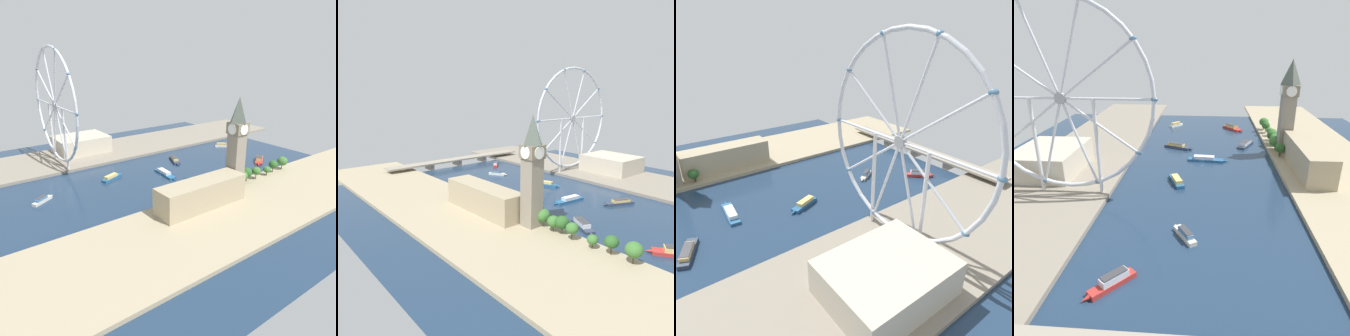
% 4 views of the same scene
% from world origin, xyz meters
% --- Properties ---
extents(ground_plane, '(386.66, 386.66, 0.00)m').
position_xyz_m(ground_plane, '(0.00, 0.00, 0.00)').
color(ground_plane, '#1E334C').
extents(riverbank_left, '(90.00, 520.00, 3.00)m').
position_xyz_m(riverbank_left, '(-108.33, 0.00, 1.50)').
color(riverbank_left, tan).
rests_on(riverbank_left, ground_plane).
extents(riverbank_right, '(90.00, 520.00, 3.00)m').
position_xyz_m(riverbank_right, '(108.33, 0.00, 1.50)').
color(riverbank_right, gray).
rests_on(riverbank_right, ground_plane).
extents(clock_tower, '(15.15, 15.15, 84.46)m').
position_xyz_m(clock_tower, '(-76.62, -29.63, 46.77)').
color(clock_tower, gray).
rests_on(clock_tower, riverbank_left).
extents(parliament_block, '(22.00, 80.99, 22.54)m').
position_xyz_m(parliament_block, '(-85.24, 18.86, 14.27)').
color(parliament_block, tan).
rests_on(parliament_block, riverbank_left).
extents(tree_row_embankment, '(13.18, 107.22, 13.99)m').
position_xyz_m(tree_row_embankment, '(-70.70, -59.33, 11.19)').
color(tree_row_embankment, '#513823').
rests_on(tree_row_embankment, riverbank_left).
extents(ferris_wheel, '(125.03, 3.20, 126.72)m').
position_xyz_m(ferris_wheel, '(90.01, 72.71, 67.67)').
color(ferris_wheel, silver).
rests_on(ferris_wheel, riverbank_right).
extents(riverside_hall, '(48.35, 62.42, 19.67)m').
position_xyz_m(riverside_hall, '(122.16, 34.90, 12.83)').
color(riverside_hall, '#BCB29E').
rests_on(riverside_hall, riverbank_right).
extents(tour_boat_0, '(30.92, 17.19, 5.18)m').
position_xyz_m(tour_boat_0, '(25.77, -40.07, 2.12)').
color(tour_boat_0, '#2D384C').
rests_on(tour_boat_0, ground_plane).
extents(tour_boat_1, '(16.82, 18.82, 5.62)m').
position_xyz_m(tour_boat_1, '(35.43, -129.54, 2.36)').
color(tour_boat_1, white).
rests_on(tour_boat_1, ground_plane).
extents(tour_boat_2, '(23.26, 29.14, 6.15)m').
position_xyz_m(tour_boat_2, '(-34.49, -119.53, 2.44)').
color(tour_boat_2, '#B22D28').
rests_on(tour_boat_2, ground_plane).
extents(tour_boat_3, '(15.30, 22.16, 5.37)m').
position_xyz_m(tour_boat_3, '(7.50, 119.47, 2.17)').
color(tour_boat_3, beige).
rests_on(tour_boat_3, ground_plane).
extents(tour_boat_4, '(37.55, 10.11, 4.77)m').
position_xyz_m(tour_boat_4, '(-2.94, -4.61, 1.93)').
color(tour_boat_4, '#235684').
rests_on(tour_boat_4, ground_plane).
extents(tour_boat_5, '(14.57, 28.31, 5.32)m').
position_xyz_m(tour_boat_5, '(19.11, 46.09, 2.20)').
color(tour_boat_5, '#235684').
rests_on(tour_boat_5, ground_plane).
extents(tour_boat_6, '(19.24, 31.08, 5.57)m').
position_xyz_m(tour_boat_6, '(-43.59, -52.60, 2.32)').
color(tour_boat_6, '#2D384C').
rests_on(tour_boat_6, ground_plane).
extents(tour_boat_7, '(20.69, 22.93, 6.34)m').
position_xyz_m(tour_boat_7, '(37.05, 160.81, 2.52)').
color(tour_boat_7, '#B22D28').
rests_on(tour_boat_7, ground_plane).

